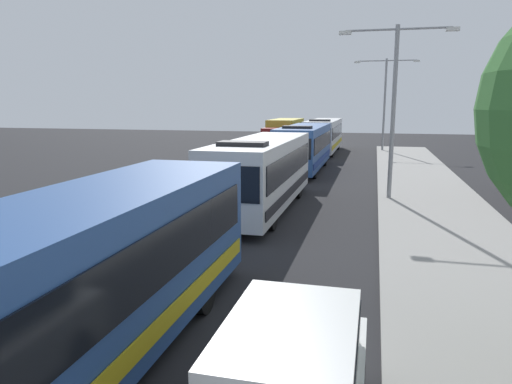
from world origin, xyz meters
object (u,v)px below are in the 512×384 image
Objects in this scene: bus_middle at (304,146)px; streetlamp_mid at (394,95)px; bus_second_in_line at (263,171)px; streetlamp_far at (385,95)px; bus_lead at (66,288)px; box_truck_oncoming at (284,135)px; bus_fourth_in_line at (324,135)px.

streetlamp_mid is (5.40, -9.04, 3.26)m from bus_middle.
bus_second_in_line is 12.39m from bus_middle.
streetlamp_far is at bearing 70.05° from bus_middle.
bus_second_in_line is 1.00× the size of bus_middle.
streetlamp_mid is at bearing -90.00° from streetlamp_far.
bus_second_in_line is at bearing -90.00° from bus_middle.
streetlamp_mid is (5.40, 16.77, 3.26)m from bus_lead.
streetlamp_far reaches higher than streetlamp_mid.
bus_middle is 1.24× the size of streetlamp_far.
bus_lead is 1.35× the size of box_truck_oncoming.
bus_second_in_line is at bearing -81.61° from box_truck_oncoming.
streetlamp_far is (0.00, 23.91, 0.40)m from streetlamp_mid.
streetlamp_mid is 0.92× the size of streetlamp_far.
streetlamp_mid is (8.70, -19.04, 3.23)m from box_truck_oncoming.
box_truck_oncoming is at bearing 95.27° from bus_lead.
streetlamp_far is (5.40, 27.26, 3.66)m from bus_second_in_line.
streetlamp_far is (8.70, 4.87, 3.63)m from box_truck_oncoming.
bus_lead is at bearing -90.00° from bus_fourth_in_line.
bus_lead is 1.07× the size of bus_middle.
streetlamp_mid is at bearing 72.16° from bus_lead.
bus_second_in_line is 1.34× the size of streetlamp_mid.
bus_lead is 1.44× the size of streetlamp_mid.
bus_fourth_in_line is 1.38× the size of streetlamp_far.
bus_lead and bus_fourth_in_line have the same top height.
bus_second_in_line is (-0.00, 13.42, -0.00)m from bus_lead.
bus_lead is 1.07× the size of bus_second_in_line.
bus_lead is at bearing -107.84° from streetlamp_mid.
streetlamp_far reaches higher than box_truck_oncoming.
bus_middle is at bearing -90.00° from bus_fourth_in_line.
bus_lead is at bearing -97.56° from streetlamp_far.
streetlamp_mid reaches higher than bus_second_in_line.
streetlamp_mid is at bearing -65.45° from box_truck_oncoming.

